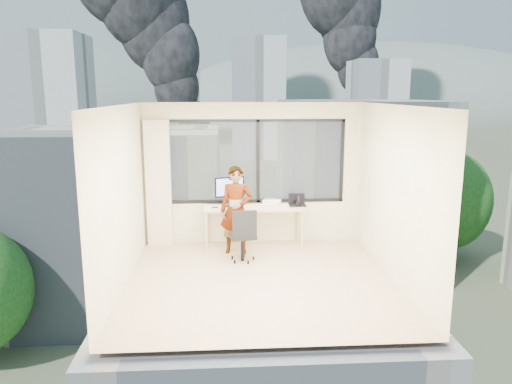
{
  "coord_description": "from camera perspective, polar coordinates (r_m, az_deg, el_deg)",
  "views": [
    {
      "loc": [
        -0.51,
        -6.93,
        2.78
      ],
      "look_at": [
        0.0,
        1.0,
        1.15
      ],
      "focal_mm": 34.29,
      "sensor_mm": 36.0,
      "label": 1
    }
  ],
  "objects": [
    {
      "name": "desk",
      "position": [
        8.93,
        -0.27,
        -4.02
      ],
      "size": [
        1.8,
        0.6,
        0.75
      ],
      "primitive_type": "cube",
      "color": "tan",
      "rests_on": "floor"
    },
    {
      "name": "wall_left",
      "position": [
        7.24,
        -15.48,
        -0.63
      ],
      "size": [
        0.01,
        4.0,
        2.6
      ],
      "primitive_type": "cube",
      "color": "beige",
      "rests_on": "ground"
    },
    {
      "name": "floor",
      "position": [
        7.48,
        0.49,
        -10.22
      ],
      "size": [
        4.0,
        4.0,
        0.01
      ],
      "primitive_type": "cube",
      "color": "#D1AE88",
      "rests_on": "ground"
    },
    {
      "name": "far_tower_b",
      "position": [
        127.23,
        0.19,
        10.81
      ],
      "size": [
        13.0,
        13.0,
        30.0
      ],
      "primitive_type": "cube",
      "color": "silver",
      "rests_on": "exterior_ground"
    },
    {
      "name": "window_wall",
      "position": [
        9.03,
        -0.09,
        3.61
      ],
      "size": [
        3.3,
        0.16,
        1.55
      ],
      "primitive_type": null,
      "color": "black",
      "rests_on": "ground"
    },
    {
      "name": "exterior_ground",
      "position": [
        128.03,
        -3.4,
        4.06
      ],
      "size": [
        400.0,
        400.0,
        0.04
      ],
      "primitive_type": "cube",
      "color": "#515B3D",
      "rests_on": "ground"
    },
    {
      "name": "smoke_plume_b",
      "position": [
        187.01,
        14.43,
        18.71
      ],
      "size": [
        30.0,
        18.0,
        70.0
      ],
      "primitive_type": null,
      "color": "black",
      "rests_on": "exterior_ground"
    },
    {
      "name": "game_console",
      "position": [
        9.05,
        1.88,
        -1.14
      ],
      "size": [
        0.37,
        0.34,
        0.07
      ],
      "primitive_type": "cube",
      "rotation": [
        0.0,
        0.0,
        -0.34
      ],
      "color": "white",
      "rests_on": "desk"
    },
    {
      "name": "near_bldg_b",
      "position": [
        47.46,
        11.7,
        0.7
      ],
      "size": [
        14.0,
        13.0,
        16.0
      ],
      "primitive_type": "cube",
      "color": "silver",
      "rests_on": "exterior_ground"
    },
    {
      "name": "far_tower_d",
      "position": [
        167.93,
        -24.69,
        8.6
      ],
      "size": [
        16.0,
        14.0,
        22.0
      ],
      "primitive_type": "cube",
      "color": "silver",
      "rests_on": "exterior_ground"
    },
    {
      "name": "tree_c",
      "position": [
        53.36,
        21.42,
        -1.96
      ],
      "size": [
        8.4,
        8.4,
        10.0
      ],
      "primitive_type": null,
      "color": "#1C4F1A",
      "rests_on": "exterior_ground"
    },
    {
      "name": "near_bldg_a",
      "position": [
        39.14,
        -16.09,
        -3.33
      ],
      "size": [
        16.0,
        12.0,
        14.0
      ],
      "primitive_type": "cube",
      "color": "#EBE6C5",
      "rests_on": "exterior_ground"
    },
    {
      "name": "handbag",
      "position": [
        9.08,
        4.7,
        -0.7
      ],
      "size": [
        0.29,
        0.19,
        0.2
      ],
      "primitive_type": "ellipsoid",
      "rotation": [
        0.0,
        0.0,
        -0.21
      ],
      "color": "#0D5347",
      "rests_on": "desk"
    },
    {
      "name": "person",
      "position": [
        8.48,
        -2.32,
        -2.13
      ],
      "size": [
        0.61,
        0.45,
        1.54
      ],
      "primitive_type": "imported",
      "rotation": [
        0.0,
        0.0,
        -0.15
      ],
      "color": "#2D2D33",
      "rests_on": "floor"
    },
    {
      "name": "far_tower_a",
      "position": [
        107.64,
        -22.65,
        9.25
      ],
      "size": [
        14.0,
        14.0,
        28.0
      ],
      "primitive_type": "cube",
      "color": "silver",
      "rests_on": "exterior_ground"
    },
    {
      "name": "hill_b",
      "position": [
        342.44,
        13.58,
        8.48
      ],
      "size": [
        300.0,
        220.0,
        96.0
      ],
      "primitive_type": "ellipsoid",
      "color": "slate",
      "rests_on": "exterior_ground"
    },
    {
      "name": "curtain",
      "position": [
        9.04,
        -11.31,
        0.98
      ],
      "size": [
        0.45,
        0.14,
        2.3
      ],
      "primitive_type": "cube",
      "color": "beige",
      "rests_on": "floor"
    },
    {
      "name": "wall_right",
      "position": [
        7.51,
        15.91,
        -0.22
      ],
      "size": [
        0.01,
        4.0,
        2.6
      ],
      "primitive_type": "cube",
      "color": "beige",
      "rests_on": "ground"
    },
    {
      "name": "wall_front",
      "position": [
        5.17,
        2.12,
        -5.06
      ],
      "size": [
        4.0,
        0.01,
        2.6
      ],
      "primitive_type": "cube",
      "color": "beige",
      "rests_on": "ground"
    },
    {
      "name": "chair",
      "position": [
        8.14,
        -1.6,
        -4.93
      ],
      "size": [
        0.54,
        0.54,
        0.93
      ],
      "primitive_type": null,
      "rotation": [
        0.0,
        0.0,
        0.16
      ],
      "color": "black",
      "rests_on": "floor"
    },
    {
      "name": "laptop",
      "position": [
        8.89,
        4.88,
        -1.0
      ],
      "size": [
        0.32,
        0.33,
        0.19
      ],
      "primitive_type": null,
      "rotation": [
        0.0,
        0.0,
        0.05
      ],
      "color": "black",
      "rests_on": "desk"
    },
    {
      "name": "monitor",
      "position": [
        8.83,
        -3.12,
        0.11
      ],
      "size": [
        0.56,
        0.26,
        0.55
      ],
      "primitive_type": null,
      "rotation": [
        0.0,
        0.0,
        0.27
      ],
      "color": "black",
      "rests_on": "desk"
    },
    {
      "name": "cellphone",
      "position": [
        8.77,
        -4.84,
        -1.79
      ],
      "size": [
        0.11,
        0.06,
        0.01
      ],
      "primitive_type": "cube",
      "rotation": [
        0.0,
        0.0,
        0.05
      ],
      "color": "black",
      "rests_on": "desk"
    },
    {
      "name": "tree_b",
      "position": [
        28.15,
        6.13,
        -14.33
      ],
      "size": [
        7.6,
        7.6,
        9.0
      ],
      "primitive_type": null,
      "color": "#1C4F1A",
      "rests_on": "exterior_ground"
    },
    {
      "name": "pen_cup",
      "position": [
        8.85,
        4.93,
        -1.39
      ],
      "size": [
        0.08,
        0.08,
        0.1
      ],
      "primitive_type": "cylinder",
      "rotation": [
        0.0,
        0.0,
        0.03
      ],
      "color": "black",
      "rests_on": "desk"
    },
    {
      "name": "hill_a",
      "position": [
        348.49,
        -23.93,
        7.87
      ],
      "size": [
        288.0,
        216.0,
        90.0
      ],
      "primitive_type": "ellipsoid",
      "color": "slate",
      "rests_on": "exterior_ground"
    },
    {
      "name": "far_tower_c",
      "position": [
        153.86,
        13.77,
        9.88
      ],
      "size": [
        15.0,
        15.0,
        26.0
      ],
      "primitive_type": "cube",
      "color": "silver",
      "rests_on": "exterior_ground"
    },
    {
      "name": "ceiling",
      "position": [
        6.95,
        0.53,
        10.11
      ],
      "size": [
        4.0,
        4.0,
        0.01
      ],
      "primitive_type": "cube",
      "color": "white",
      "rests_on": "ground"
    }
  ]
}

